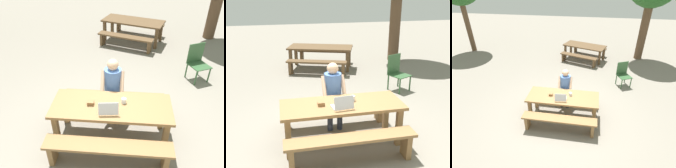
% 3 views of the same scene
% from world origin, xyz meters
% --- Properties ---
extents(ground_plane, '(30.00, 30.00, 0.00)m').
position_xyz_m(ground_plane, '(0.00, 0.00, 0.00)').
color(ground_plane, gray).
extents(picnic_table_front, '(1.98, 0.77, 0.71)m').
position_xyz_m(picnic_table_front, '(0.00, 0.00, 0.61)').
color(picnic_table_front, olive).
rests_on(picnic_table_front, ground).
extents(bench_near, '(1.95, 0.30, 0.45)m').
position_xyz_m(bench_near, '(0.00, -0.62, 0.34)').
color(bench_near, olive).
rests_on(bench_near, ground).
extents(bench_far, '(1.95, 0.30, 0.45)m').
position_xyz_m(bench_far, '(0.00, 0.62, 0.34)').
color(bench_far, olive).
rests_on(bench_far, ground).
extents(laptop, '(0.34, 0.29, 0.22)m').
position_xyz_m(laptop, '(-0.03, -0.17, 0.76)').
color(laptop, silver).
rests_on(laptop, picnic_table_front).
extents(small_pouch, '(0.11, 0.09, 0.06)m').
position_xyz_m(small_pouch, '(-0.34, -0.01, 0.74)').
color(small_pouch, olive).
rests_on(small_pouch, picnic_table_front).
extents(coffee_mug, '(0.08, 0.08, 0.09)m').
position_xyz_m(coffee_mug, '(0.20, 0.08, 0.75)').
color(coffee_mug, white).
rests_on(coffee_mug, picnic_table_front).
extents(person_seated, '(0.42, 0.41, 1.23)m').
position_xyz_m(person_seated, '(-0.03, 0.58, 0.72)').
color(person_seated, '#333847').
rests_on(person_seated, ground).
extents(plastic_chair, '(0.58, 0.58, 0.89)m').
position_xyz_m(plastic_chair, '(1.91, 2.14, 0.46)').
color(plastic_chair, '#335933').
rests_on(plastic_chair, ground).
extents(picnic_table_mid, '(2.13, 1.42, 0.70)m').
position_xyz_m(picnic_table_mid, '(0.32, 4.40, 0.61)').
color(picnic_table_mid, brown).
rests_on(picnic_table_mid, ground).
extents(bench_mid_south, '(1.77, 0.85, 0.42)m').
position_xyz_m(bench_mid_south, '(0.10, 3.74, 0.32)').
color(bench_mid_south, brown).
rests_on(bench_mid_south, ground).
extents(bench_mid_north, '(1.77, 0.85, 0.42)m').
position_xyz_m(bench_mid_north, '(0.55, 5.07, 0.32)').
color(bench_mid_north, brown).
rests_on(bench_mid_north, ground).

